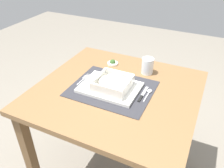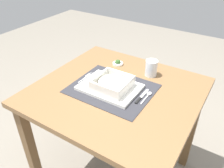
% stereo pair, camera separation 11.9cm
% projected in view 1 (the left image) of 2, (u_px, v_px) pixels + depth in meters
% --- Properties ---
extents(dining_table, '(0.83, 0.79, 0.72)m').
position_uv_depth(dining_table, '(116.00, 105.00, 1.26)').
color(dining_table, brown).
rests_on(dining_table, ground).
extents(placemat, '(0.42, 0.34, 0.00)m').
position_uv_depth(placemat, '(112.00, 89.00, 1.20)').
color(placemat, '#2D2D33').
rests_on(placemat, dining_table).
extents(serving_plate, '(0.30, 0.22, 0.02)m').
position_uv_depth(serving_plate, '(110.00, 87.00, 1.20)').
color(serving_plate, white).
rests_on(serving_plate, placemat).
extents(porridge_bowl, '(0.17, 0.17, 0.06)m').
position_uv_depth(porridge_bowl, '(113.00, 84.00, 1.17)').
color(porridge_bowl, white).
rests_on(porridge_bowl, serving_plate).
extents(fork, '(0.02, 0.13, 0.00)m').
position_uv_depth(fork, '(84.00, 78.00, 1.28)').
color(fork, silver).
rests_on(fork, placemat).
extents(spoon, '(0.02, 0.11, 0.01)m').
position_uv_depth(spoon, '(149.00, 92.00, 1.16)').
color(spoon, silver).
rests_on(spoon, placemat).
extents(butter_knife, '(0.01, 0.14, 0.01)m').
position_uv_depth(butter_knife, '(143.00, 95.00, 1.15)').
color(butter_knife, black).
rests_on(butter_knife, placemat).
extents(drinking_glass, '(0.07, 0.07, 0.09)m').
position_uv_depth(drinking_glass, '(147.00, 66.00, 1.32)').
color(drinking_glass, white).
rests_on(drinking_glass, dining_table).
extents(condiment_saucer, '(0.07, 0.07, 0.04)m').
position_uv_depth(condiment_saucer, '(113.00, 63.00, 1.42)').
color(condiment_saucer, white).
rests_on(condiment_saucer, dining_table).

